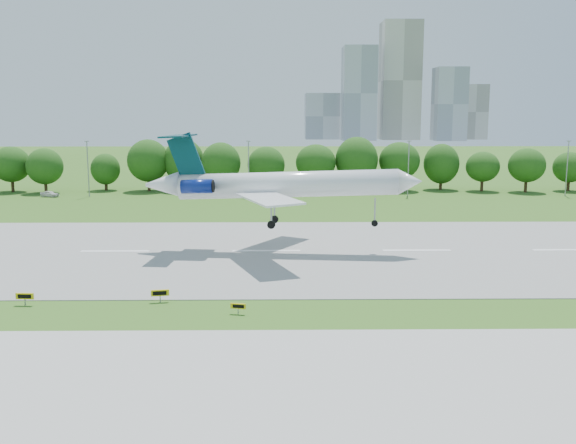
# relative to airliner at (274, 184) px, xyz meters

# --- Properties ---
(ground) EXTENTS (600.00, 600.00, 0.00)m
(ground) POSITION_rel_airliner_xyz_m (-21.00, -25.16, -8.99)
(ground) COLOR #2F5516
(ground) RESTS_ON ground
(runway) EXTENTS (400.00, 45.00, 0.08)m
(runway) POSITION_rel_airliner_xyz_m (-21.00, -0.16, -8.95)
(runway) COLOR gray
(runway) RESTS_ON ground
(tree_line) EXTENTS (288.40, 8.40, 10.40)m
(tree_line) POSITION_rel_airliner_xyz_m (-21.00, 66.84, -2.80)
(tree_line) COLOR #382314
(tree_line) RESTS_ON ground
(light_poles) EXTENTS (175.90, 0.25, 12.19)m
(light_poles) POSITION_rel_airliner_xyz_m (-23.50, 56.84, -2.65)
(light_poles) COLOR gray
(light_poles) RESTS_ON ground
(skyline) EXTENTS (127.00, 52.00, 80.00)m
(skyline) POSITION_rel_airliner_xyz_m (79.17, 365.45, 21.47)
(skyline) COLOR #B2B2B7
(skyline) RESTS_ON ground
(airliner) EXTENTS (36.35, 26.39, 12.24)m
(airliner) POSITION_rel_airliner_xyz_m (0.00, 0.00, 0.00)
(airliner) COLOR white
(airliner) RESTS_ON ground
(taxi_sign_left) EXTENTS (1.72, 0.32, 1.21)m
(taxi_sign_left) POSITION_rel_airliner_xyz_m (-23.45, -24.11, -8.10)
(taxi_sign_left) COLOR gray
(taxi_sign_left) RESTS_ON ground
(taxi_sign_centre) EXTENTS (1.76, 0.49, 1.23)m
(taxi_sign_centre) POSITION_rel_airliner_xyz_m (-10.79, -23.21, -8.08)
(taxi_sign_centre) COLOR gray
(taxi_sign_centre) RESTS_ON ground
(taxi_sign_right) EXTENTS (1.43, 0.47, 1.00)m
(taxi_sign_right) POSITION_rel_airliner_xyz_m (-3.00, -27.05, -8.25)
(taxi_sign_right) COLOR gray
(taxi_sign_right) RESTS_ON ground
(service_vehicle_b) EXTENTS (4.30, 2.58, 1.37)m
(service_vehicle_b) POSITION_rel_airliner_xyz_m (-49.53, 56.48, -8.30)
(service_vehicle_b) COLOR silver
(service_vehicle_b) RESTS_ON ground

